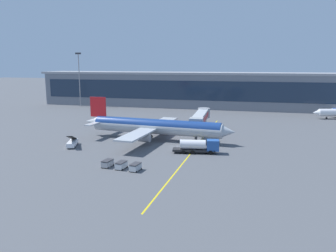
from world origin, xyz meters
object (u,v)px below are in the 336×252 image
Objects in this scene: belt_loader at (72,143)px; baggage_cart_2 at (135,167)px; main_airliner at (155,126)px; baggage_cart_1 at (121,165)px; fuel_tanker at (199,146)px; baggage_cart_0 at (108,163)px.

baggage_cart_2 is at bearing -32.80° from belt_loader.
belt_loader is at bearing -146.19° from main_airliner.
baggage_cart_1 is 3.20m from baggage_cart_2.
baggage_cart_2 is at bearing -122.03° from fuel_tanker.
baggage_cart_0 is at bearing -95.38° from main_airliner.
fuel_tanker reaches higher than baggage_cart_2.
belt_loader is at bearing 143.91° from baggage_cart_1.
main_airliner reaches higher than fuel_tanker.
main_airliner is 15.47× the size of baggage_cart_0.
fuel_tanker is at bearing 42.77° from baggage_cart_0.
baggage_cart_2 is (3.93, -26.51, -3.03)m from main_airliner.
baggage_cart_0 is (-2.41, -25.63, -3.03)m from main_airliner.
baggage_cart_1 is at bearing -130.26° from fuel_tanker.
baggage_cart_1 is (19.00, -13.85, -0.21)m from belt_loader.
baggage_cart_0 and baggage_cart_2 have the same top height.
baggage_cart_1 is at bearing 172.13° from baggage_cart_2.
baggage_cart_2 is (22.17, -14.29, -0.21)m from belt_loader.
main_airliner reaches higher than baggage_cart_0.
baggage_cart_2 is at bearing -7.87° from baggage_cart_1.
main_airliner reaches higher than baggage_cart_1.
belt_loader is (-18.25, -12.22, -2.82)m from main_airliner.
baggage_cart_0 is at bearing 172.13° from baggage_cart_2.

